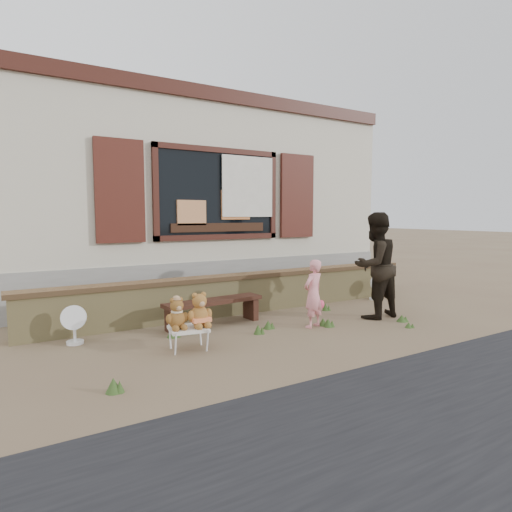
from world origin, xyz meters
TOP-DOWN VIEW (x-y plane):
  - ground at (0.00, 0.00)m, footprint 80.00×80.00m
  - shopfront at (0.00, 4.49)m, footprint 8.04×5.13m
  - brick_wall at (0.00, 1.00)m, footprint 7.10×0.36m
  - bench at (-0.83, 0.46)m, footprint 1.58×0.46m
  - folding_chair at (-1.60, -0.44)m, footprint 0.52×0.47m
  - teddy_bear_left at (-1.73, -0.42)m, footprint 0.32×0.29m
  - teddy_bear_right at (-1.46, -0.46)m, footprint 0.36×0.33m
  - child at (0.40, -0.38)m, footprint 0.42×0.33m
  - adult at (1.62, -0.42)m, footprint 0.85×0.68m
  - fan_left at (-2.76, 0.55)m, footprint 0.33×0.22m
  - fan_right at (2.73, 0.63)m, footprint 0.30×0.20m
  - grass_tufts at (-0.26, -0.39)m, footprint 4.63×1.78m

SIDE VIEW (x-z plane):
  - ground at x=0.00m, z-range 0.00..0.00m
  - grass_tufts at x=-0.26m, z-range -0.01..0.13m
  - fan_right at x=2.73m, z-range 0.00..0.47m
  - folding_chair at x=-1.60m, z-range 0.11..0.40m
  - fan_left at x=-2.76m, z-range 0.00..0.51m
  - bench at x=-0.83m, z-range 0.09..0.49m
  - brick_wall at x=0.00m, z-range 0.01..0.67m
  - teddy_bear_left at x=-1.73m, z-range 0.28..0.67m
  - teddy_bear_right at x=-1.46m, z-range 0.28..0.72m
  - child at x=0.40m, z-range 0.00..1.01m
  - adult at x=1.62m, z-range 0.00..1.70m
  - shopfront at x=0.00m, z-range 0.00..4.00m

